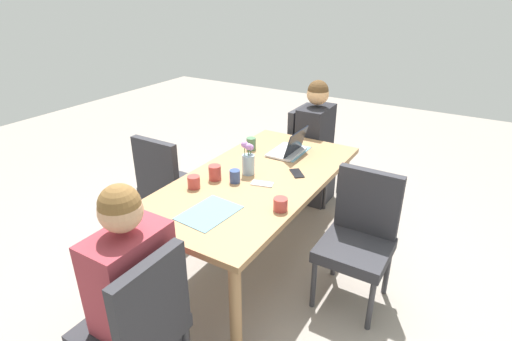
# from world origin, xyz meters

# --- Properties ---
(ground_plane) EXTENTS (10.00, 10.00, 0.00)m
(ground_plane) POSITION_xyz_m (0.00, 0.00, 0.00)
(ground_plane) COLOR gray
(dining_table) EXTENTS (1.83, 0.91, 0.72)m
(dining_table) POSITION_xyz_m (0.00, 0.00, 0.64)
(dining_table) COLOR #9E754C
(dining_table) RESTS_ON ground_plane
(chair_head_left_left_near) EXTENTS (0.44, 0.44, 0.90)m
(chair_head_left_left_near) POSITION_xyz_m (-1.28, -0.11, 0.50)
(chair_head_left_left_near) COLOR #2D2D33
(chair_head_left_left_near) RESTS_ON ground_plane
(person_head_left_left_near) EXTENTS (0.40, 0.36, 1.19)m
(person_head_left_left_near) POSITION_xyz_m (-1.22, -0.04, 0.53)
(person_head_left_left_near) COLOR #2D2D33
(person_head_left_left_near) RESTS_ON ground_plane
(chair_head_right_left_mid) EXTENTS (0.44, 0.44, 0.90)m
(chair_head_right_left_mid) POSITION_xyz_m (1.20, 0.11, 0.50)
(chair_head_right_left_mid) COLOR #2D2D33
(chair_head_right_left_mid) RESTS_ON ground_plane
(person_head_right_left_mid) EXTENTS (0.40, 0.36, 1.19)m
(person_head_right_left_mid) POSITION_xyz_m (1.14, 0.04, 0.53)
(person_head_right_left_mid) COLOR #2D2D33
(person_head_right_left_mid) RESTS_ON ground_plane
(chair_near_left_far) EXTENTS (0.44, 0.44, 0.90)m
(chair_near_left_far) POSITION_xyz_m (0.03, -0.78, 0.50)
(chair_near_left_far) COLOR #2D2D33
(chair_near_left_far) RESTS_ON ground_plane
(chair_far_right_near) EXTENTS (0.44, 0.44, 0.90)m
(chair_far_right_near) POSITION_xyz_m (-0.07, 0.80, 0.50)
(chair_far_right_near) COLOR #2D2D33
(chair_far_right_near) RESTS_ON ground_plane
(flower_vase) EXTENTS (0.10, 0.10, 0.25)m
(flower_vase) POSITION_xyz_m (0.02, 0.08, 0.83)
(flower_vase) COLOR #8EA8B7
(flower_vase) RESTS_ON dining_table
(placemat_head_left_left_near) EXTENTS (0.38, 0.29, 0.00)m
(placemat_head_left_left_near) POSITION_xyz_m (-0.57, -0.02, 0.72)
(placemat_head_left_left_near) COLOR slate
(placemat_head_left_left_near) RESTS_ON dining_table
(placemat_head_right_left_mid) EXTENTS (0.37, 0.27, 0.00)m
(placemat_head_right_left_mid) POSITION_xyz_m (0.54, 0.02, 0.72)
(placemat_head_right_left_mid) COLOR slate
(placemat_head_right_left_mid) RESTS_ON dining_table
(laptop_head_right_left_mid) EXTENTS (0.32, 0.22, 0.21)m
(laptop_head_right_left_mid) POSITION_xyz_m (0.50, -0.01, 0.76)
(laptop_head_right_left_mid) COLOR silver
(laptop_head_right_left_mid) RESTS_ON dining_table
(coffee_mug_near_left) EXTENTS (0.09, 0.09, 0.11)m
(coffee_mug_near_left) POSITION_xyz_m (-0.18, 0.23, 0.77)
(coffee_mug_near_left) COLOR #AD3D38
(coffee_mug_near_left) RESTS_ON dining_table
(coffee_mug_near_right) EXTENTS (0.08, 0.08, 0.09)m
(coffee_mug_near_right) POSITION_xyz_m (-0.36, 0.27, 0.76)
(coffee_mug_near_right) COLOR #AD3D38
(coffee_mug_near_right) RESTS_ON dining_table
(coffee_mug_centre_left) EXTENTS (0.07, 0.07, 0.09)m
(coffee_mug_centre_left) POSITION_xyz_m (-0.15, 0.08, 0.77)
(coffee_mug_centre_left) COLOR #33477A
(coffee_mug_centre_left) RESTS_ON dining_table
(coffee_mug_centre_right) EXTENTS (0.08, 0.08, 0.10)m
(coffee_mug_centre_right) POSITION_xyz_m (0.42, 0.30, 0.77)
(coffee_mug_centre_right) COLOR #47704C
(coffee_mug_centre_right) RESTS_ON dining_table
(coffee_mug_far_left) EXTENTS (0.09, 0.09, 0.08)m
(coffee_mug_far_left) POSITION_xyz_m (-0.32, -0.37, 0.76)
(coffee_mug_far_left) COLOR #AD3D38
(coffee_mug_far_left) RESTS_ON dining_table
(phone_black) EXTENTS (0.16, 0.15, 0.01)m
(phone_black) POSITION_xyz_m (0.20, -0.23, 0.72)
(phone_black) COLOR black
(phone_black) RESTS_ON dining_table
(phone_silver) EXTENTS (0.11, 0.16, 0.01)m
(phone_silver) POSITION_xyz_m (-0.08, -0.10, 0.72)
(phone_silver) COLOR silver
(phone_silver) RESTS_ON dining_table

